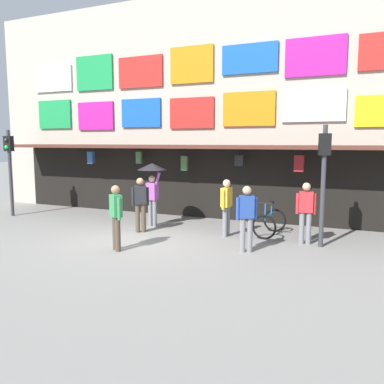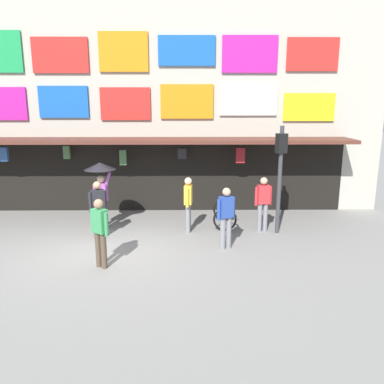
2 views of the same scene
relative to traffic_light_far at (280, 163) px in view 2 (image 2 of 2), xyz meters
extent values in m
plane|color=gray|center=(-4.83, -1.45, -2.14)|extent=(80.00, 80.00, 0.00)
cube|color=#B2AD9E|center=(-4.83, 3.15, 1.86)|extent=(18.00, 1.20, 8.00)
cube|color=#592D23|center=(-4.83, 1.85, 0.46)|extent=(15.30, 1.40, 0.12)
cube|color=red|center=(-6.93, 2.50, 3.24)|extent=(1.87, 0.08, 1.14)
cube|color=orange|center=(-4.83, 2.50, 3.34)|extent=(1.64, 0.08, 1.28)
cube|color=blue|center=(-2.72, 2.50, 3.38)|extent=(1.91, 0.08, 0.97)
cube|color=#B71E93|center=(-0.61, 2.50, 3.27)|extent=(1.86, 0.08, 1.20)
cube|color=red|center=(1.50, 2.50, 3.27)|extent=(1.74, 0.08, 1.08)
cube|color=#B71E93|center=(-9.04, 2.50, 1.66)|extent=(1.69, 0.08, 1.10)
cube|color=blue|center=(-6.93, 2.50, 1.72)|extent=(1.69, 0.08, 1.06)
cube|color=red|center=(-4.83, 2.50, 1.66)|extent=(1.71, 0.08, 1.09)
cube|color=orange|center=(-2.72, 2.50, 1.73)|extent=(1.81, 0.08, 1.15)
cube|color=white|center=(-0.61, 2.50, 1.76)|extent=(1.96, 0.08, 1.00)
cube|color=yellow|center=(1.50, 2.50, 1.54)|extent=(1.77, 0.08, 0.94)
cylinder|color=black|center=(-8.86, 1.86, 0.32)|extent=(0.02, 0.02, 0.16)
cube|color=#2D5693|center=(-8.86, 1.86, 0.01)|extent=(0.25, 0.15, 0.47)
cylinder|color=black|center=(-6.84, 2.16, 0.33)|extent=(0.02, 0.02, 0.15)
cube|color=#477042|center=(-6.84, 2.16, 0.03)|extent=(0.22, 0.13, 0.44)
cylinder|color=black|center=(-4.90, 2.03, 0.26)|extent=(0.02, 0.02, 0.28)
cube|color=#477042|center=(-4.90, 2.03, -0.13)|extent=(0.23, 0.14, 0.51)
cylinder|color=black|center=(-2.89, 2.06, 0.29)|extent=(0.02, 0.02, 0.22)
cube|color=#232328|center=(-2.89, 2.06, 0.00)|extent=(0.29, 0.17, 0.36)
cylinder|color=black|center=(-0.91, 1.94, 0.30)|extent=(0.02, 0.02, 0.20)
cube|color=maroon|center=(-0.91, 1.94, -0.05)|extent=(0.30, 0.18, 0.51)
cube|color=black|center=(-4.83, 2.53, -0.89)|extent=(15.30, 0.04, 2.50)
cylinder|color=#38383D|center=(0.00, -0.01, -0.54)|extent=(0.12, 0.12, 3.20)
cube|color=black|center=(0.00, -0.01, 0.56)|extent=(0.34, 0.31, 0.56)
sphere|color=black|center=(-0.03, 0.12, 0.69)|extent=(0.15, 0.15, 0.15)
sphere|color=#19DB3D|center=(-0.03, 0.12, 0.43)|extent=(0.15, 0.15, 0.15)
torus|color=black|center=(-1.56, 0.17, -1.78)|extent=(0.72, 0.11, 0.72)
torus|color=black|center=(-1.49, 1.26, -1.78)|extent=(0.72, 0.11, 0.72)
cylinder|color=#1E66A8|center=(-1.53, 0.72, -1.53)|extent=(0.12, 0.99, 0.05)
cylinder|color=#1E66A8|center=(-1.52, 0.88, -1.36)|extent=(0.04, 0.04, 0.35)
cube|color=black|center=(-1.52, 0.88, -1.17)|extent=(0.11, 0.21, 0.06)
cylinder|color=#1E66A8|center=(-1.56, 0.25, -1.36)|extent=(0.04, 0.04, 0.50)
cylinder|color=black|center=(-1.56, 0.25, -1.11)|extent=(0.44, 0.06, 0.04)
cylinder|color=brown|center=(-5.18, -0.39, -1.70)|extent=(0.14, 0.14, 0.88)
cylinder|color=brown|center=(-5.33, -0.49, -1.70)|extent=(0.14, 0.14, 0.88)
cube|color=#232328|center=(-5.25, -0.44, -0.98)|extent=(0.42, 0.38, 0.56)
sphere|color=#A87A5B|center=(-5.25, -0.44, -0.57)|extent=(0.22, 0.22, 0.22)
cylinder|color=#232328|center=(-5.07, -0.32, -1.03)|extent=(0.09, 0.09, 0.56)
cylinder|color=#232328|center=(-5.44, -0.56, -1.03)|extent=(0.09, 0.09, 0.56)
cylinder|color=gray|center=(-0.34, 0.14, -1.70)|extent=(0.14, 0.14, 0.88)
cylinder|color=gray|center=(-0.52, 0.11, -1.70)|extent=(0.14, 0.14, 0.88)
cube|color=red|center=(-0.43, 0.12, -0.98)|extent=(0.39, 0.28, 0.56)
sphere|color=tan|center=(-0.43, 0.12, -0.57)|extent=(0.22, 0.22, 0.22)
cylinder|color=red|center=(-0.21, 0.16, -1.03)|extent=(0.09, 0.09, 0.56)
cylinder|color=red|center=(-0.64, 0.09, -1.03)|extent=(0.09, 0.09, 0.56)
cube|color=#2D5693|center=(-0.45, 0.28, -0.96)|extent=(0.30, 0.21, 0.40)
cylinder|color=gray|center=(-5.44, 0.48, -1.70)|extent=(0.14, 0.14, 0.88)
cylinder|color=gray|center=(-5.26, 0.45, -1.70)|extent=(0.14, 0.14, 0.88)
cube|color=#9E4CA8|center=(-5.35, 0.47, -0.98)|extent=(0.39, 0.27, 0.56)
sphere|color=beige|center=(-5.35, 0.47, -0.57)|extent=(0.22, 0.22, 0.22)
cylinder|color=#9E4CA8|center=(-5.56, 0.50, -1.03)|extent=(0.09, 0.09, 0.56)
cylinder|color=#9E4CA8|center=(-5.13, 0.43, -0.58)|extent=(0.23, 0.09, 0.48)
cylinder|color=#4C3823|center=(-5.13, 0.43, -0.47)|extent=(0.02, 0.02, 0.55)
cone|color=black|center=(-5.35, 0.47, -0.17)|extent=(0.96, 0.96, 0.22)
cylinder|color=brown|center=(-4.83, -2.42, -1.70)|extent=(0.14, 0.14, 0.88)
cylinder|color=brown|center=(-4.68, -2.52, -1.70)|extent=(0.14, 0.14, 0.88)
cube|color=#388E51|center=(-4.75, -2.47, -0.98)|extent=(0.42, 0.39, 0.56)
sphere|color=#A87A5B|center=(-4.75, -2.47, -0.57)|extent=(0.22, 0.22, 0.22)
cylinder|color=#388E51|center=(-4.93, -2.35, -1.03)|extent=(0.09, 0.09, 0.56)
cylinder|color=#388E51|center=(-4.57, -2.60, -1.03)|extent=(0.09, 0.09, 0.56)
cylinder|color=gray|center=(-2.67, 0.21, -1.70)|extent=(0.14, 0.14, 0.88)
cylinder|color=gray|center=(-2.69, 0.03, -1.70)|extent=(0.14, 0.14, 0.88)
cube|color=gold|center=(-2.68, 0.12, -0.98)|extent=(0.26, 0.38, 0.56)
sphere|color=beige|center=(-2.68, 0.12, -0.57)|extent=(0.22, 0.22, 0.22)
cylinder|color=gold|center=(-2.65, 0.34, -1.03)|extent=(0.09, 0.09, 0.56)
cylinder|color=gold|center=(-2.71, -0.10, -1.03)|extent=(0.09, 0.09, 0.56)
cylinder|color=gray|center=(-1.76, -1.33, -1.70)|extent=(0.14, 0.14, 0.88)
cylinder|color=gray|center=(-1.60, -1.25, -1.70)|extent=(0.14, 0.14, 0.88)
cube|color=#28479E|center=(-1.68, -1.29, -0.98)|extent=(0.42, 0.35, 0.56)
sphere|color=tan|center=(-1.68, -1.29, -0.57)|extent=(0.22, 0.22, 0.22)
cylinder|color=#28479E|center=(-1.88, -1.38, -1.03)|extent=(0.09, 0.09, 0.56)
cylinder|color=#28479E|center=(-1.48, -1.20, -1.03)|extent=(0.09, 0.09, 0.56)
camera|label=1|loc=(0.92, -10.68, 0.63)|focal=36.75mm
camera|label=2|loc=(-2.68, -11.08, 1.72)|focal=36.11mm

